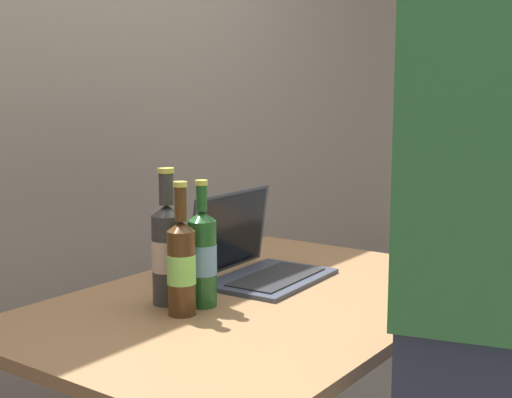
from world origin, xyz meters
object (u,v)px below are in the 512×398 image
at_px(beer_bottle_dark, 202,257).
at_px(person_figure, 470,282).
at_px(beer_bottle_green, 167,251).
at_px(beer_bottle_amber, 181,265).
at_px(laptop, 255,259).

xyz_separation_m(beer_bottle_dark, person_figure, (-0.01, -0.64, 0.04)).
bearing_deg(beer_bottle_dark, beer_bottle_green, 112.90).
height_order(beer_bottle_amber, beer_bottle_dark, beer_bottle_amber).
relative_size(beer_bottle_dark, person_figure, 0.17).
relative_size(laptop, beer_bottle_dark, 1.20).
bearing_deg(laptop, beer_bottle_dark, -170.77).
bearing_deg(laptop, beer_bottle_green, 173.48).
bearing_deg(beer_bottle_green, person_figure, -87.76).
height_order(laptop, person_figure, person_figure).
bearing_deg(beer_bottle_dark, beer_bottle_amber, -176.68).
distance_m(beer_bottle_green, beer_bottle_dark, 0.09).
xyz_separation_m(laptop, person_figure, (-0.28, -0.69, 0.11)).
relative_size(laptop, beer_bottle_green, 1.10).
bearing_deg(beer_bottle_amber, beer_bottle_dark, 3.32).
bearing_deg(beer_bottle_amber, person_figure, -83.43).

